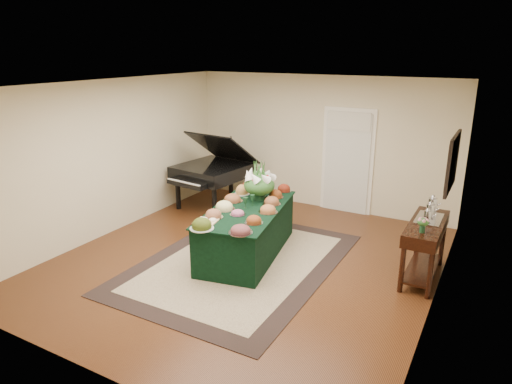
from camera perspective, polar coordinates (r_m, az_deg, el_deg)
The scene contains 14 objects.
ground at distance 7.25m, azimuth -1.16°, elevation -8.57°, with size 6.00×6.00×0.00m, color black.
area_rug at distance 7.18m, azimuth -2.03°, elevation -8.79°, with size 2.72×3.80×0.01m.
kitchen_doorway at distance 9.26m, azimuth 11.33°, elevation 3.66°, with size 1.05×0.07×2.10m.
buffet_table at distance 7.30m, azimuth -1.12°, elevation -4.93°, with size 1.42×2.34×0.79m.
food_platters at distance 7.18m, azimuth -1.45°, elevation -1.56°, with size 1.25×2.43×0.13m.
cutting_board at distance 6.63m, azimuth -6.21°, elevation -3.44°, with size 0.35×0.35×0.10m.
green_goblets at distance 7.20m, azimuth -0.88°, elevation -1.17°, with size 0.10×0.24×0.18m.
floral_centerpiece at distance 7.48m, azimuth 0.41°, elevation 1.37°, with size 0.53×0.53×0.53m.
grand_piano at distance 9.43m, azimuth -5.45°, elevation 2.69°, with size 1.53×1.67×1.60m.
wicker_basket at distance 8.54m, azimuth -1.69°, elevation -3.44°, with size 0.43×0.43×0.27m, color olive.
mahogany_sideboard at distance 6.90m, azimuth 20.45°, elevation -5.06°, with size 0.45×1.34×0.86m.
tea_service at distance 6.97m, azimuth 20.96°, elevation -2.18°, with size 0.34×0.58×0.30m.
pink_bouquet at distance 6.39m, azimuth 20.15°, elevation -3.61°, with size 0.16×0.16×0.21m.
wall_painting at distance 6.56m, azimuth 23.34°, elevation 3.41°, with size 0.05×0.95×0.75m.
Camera 1 is at (3.27, -5.63, 3.19)m, focal length 32.00 mm.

